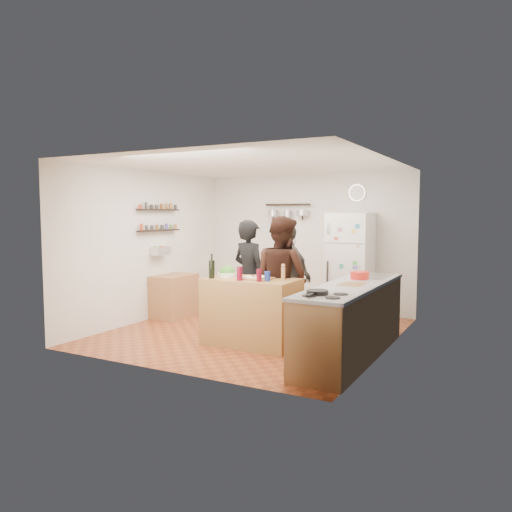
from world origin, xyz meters
The scene contains 26 objects.
room_shell centered at (0.00, 0.39, 1.25)m, with size 4.20×4.20×4.20m.
prep_island centered at (0.32, -0.62, 0.46)m, with size 1.25×0.72×0.91m, color olive.
pizza_board centered at (0.40, -0.64, 0.92)m, with size 0.42×0.34×0.02m, color brown.
pizza centered at (0.40, -0.64, 0.94)m, with size 0.34×0.34×0.02m, color beige.
salad_bowl centered at (-0.10, -0.57, 0.94)m, with size 0.27×0.27×0.05m, color white.
wine_bottle centered at (-0.18, -0.84, 1.03)m, with size 0.08×0.08×0.25m, color black.
wine_glass_near centered at (0.27, -0.86, 1.00)m, with size 0.08×0.08×0.18m, color maroon.
wine_glass_far centered at (0.54, -0.82, 0.99)m, with size 0.07×0.07×0.16m, color #5A0719.
pepper_mill centered at (0.77, -0.57, 1.00)m, with size 0.05×0.05×0.17m, color #AF7449.
salt_canister centered at (0.62, -0.74, 0.97)m, with size 0.08×0.08×0.13m, color navy.
person_left centered at (-0.03, -0.04, 0.85)m, with size 0.62×0.41×1.70m, color black.
person_center centered at (0.55, -0.16, 0.88)m, with size 0.85×0.67×1.76m, color black.
person_back centered at (0.35, 0.50, 0.81)m, with size 0.95×0.40×1.63m, color #32302D.
counter_run centered at (1.70, -0.55, 0.45)m, with size 0.63×2.63×0.90m, color #9E7042.
stove_top centered at (1.70, -1.50, 0.91)m, with size 0.60×0.62×0.02m, color white.
skillet centered at (1.60, -1.48, 0.94)m, with size 0.24×0.24×0.05m, color black.
sink centered at (1.70, 0.30, 0.92)m, with size 0.50×0.80×0.03m, color silver.
cutting_board centered at (1.70, -0.57, 0.91)m, with size 0.30×0.40×0.02m, color brown.
red_bowl centered at (1.65, -0.05, 0.97)m, with size 0.25×0.25×0.10m, color red.
fridge centered at (0.95, 1.75, 0.90)m, with size 0.70×0.68×1.80m, color white.
wall_clock centered at (0.95, 2.08, 2.15)m, with size 0.30×0.30×0.03m, color silver.
spice_shelf_lower centered at (-1.93, 0.20, 1.50)m, with size 0.12×1.00×0.03m, color black.
spice_shelf_upper centered at (-1.93, 0.20, 1.85)m, with size 0.12×1.00×0.03m, color black.
produce_basket centered at (-1.90, 0.20, 1.15)m, with size 0.18×0.35×0.14m, color silver.
side_table centered at (-1.74, 0.35, 0.36)m, with size 0.50×0.80×0.73m, color #AC7B48.
pot_rack centered at (-0.35, 2.00, 1.95)m, with size 0.90×0.04×0.04m, color black.
Camera 1 is at (3.54, -6.50, 1.81)m, focal length 35.00 mm.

